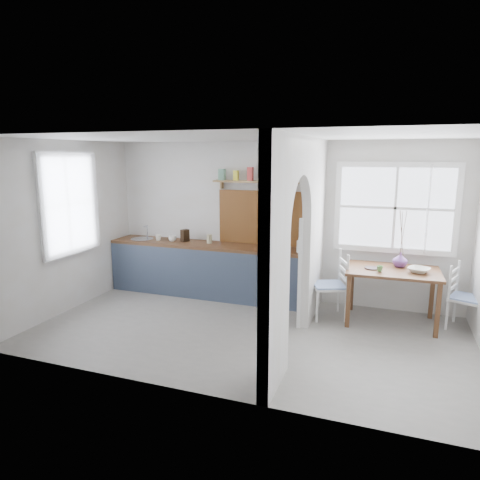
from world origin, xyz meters
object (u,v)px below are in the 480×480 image
(chair_right, at_px, (467,298))
(kettle, at_px, (301,245))
(vase, at_px, (400,260))
(chair_left, at_px, (329,285))
(dining_table, at_px, (391,296))

(chair_right, height_order, kettle, kettle)
(chair_right, relative_size, vase, 4.31)
(chair_left, height_order, kettle, kettle)
(dining_table, xyz_separation_m, chair_right, (0.98, 0.09, 0.06))
(dining_table, distance_m, kettle, 1.50)
(kettle, bearing_deg, chair_right, 18.72)
(chair_right, xyz_separation_m, vase, (-0.90, 0.10, 0.44))
(dining_table, xyz_separation_m, vase, (0.09, 0.19, 0.50))
(chair_right, bearing_deg, chair_left, 116.94)
(kettle, bearing_deg, vase, 21.26)
(chair_right, bearing_deg, vase, 105.32)
(chair_right, distance_m, kettle, 2.41)
(chair_left, xyz_separation_m, vase, (0.96, 0.27, 0.40))
(dining_table, xyz_separation_m, kettle, (-1.36, 0.17, 0.61))
(dining_table, height_order, chair_right, chair_right)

